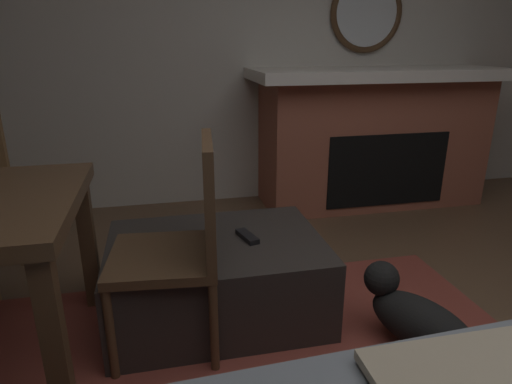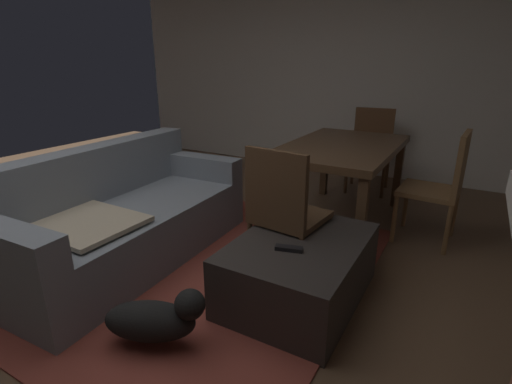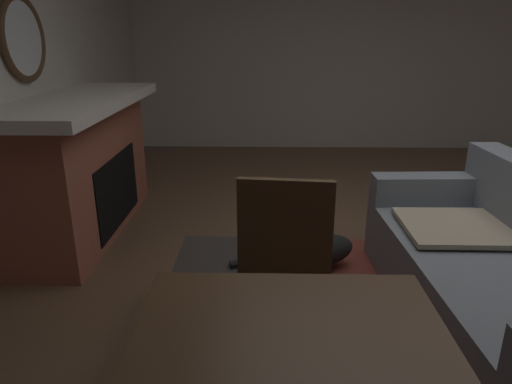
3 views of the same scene
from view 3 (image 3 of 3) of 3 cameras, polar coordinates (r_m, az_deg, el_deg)
floor at (r=3.21m, az=18.19°, el=-10.52°), size 9.08×9.08×0.00m
wall_left at (r=6.52m, az=9.82°, el=16.67°), size 0.12×5.94×2.56m
area_rug at (r=2.56m, az=14.12°, el=-18.30°), size 2.60×2.00×0.01m
fireplace at (r=3.87m, az=-21.15°, el=3.07°), size 2.00×0.76×1.09m
round_wall_mirror at (r=3.86m, az=-27.01°, el=16.62°), size 0.62×0.05×0.62m
couch at (r=2.78m, az=28.66°, el=-9.77°), size 1.98×0.95×0.83m
ottoman_coffee_table at (r=2.39m, az=-1.70°, el=-14.99°), size 1.01×0.73×0.40m
tv_remote at (r=2.41m, az=-1.36°, el=-8.84°), size 0.09×0.17×0.02m
dining_chair_west at (r=2.09m, az=3.36°, el=-10.01°), size 0.48×0.48×0.93m
small_dog at (r=3.10m, az=7.59°, el=-7.12°), size 0.40×0.54×0.30m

